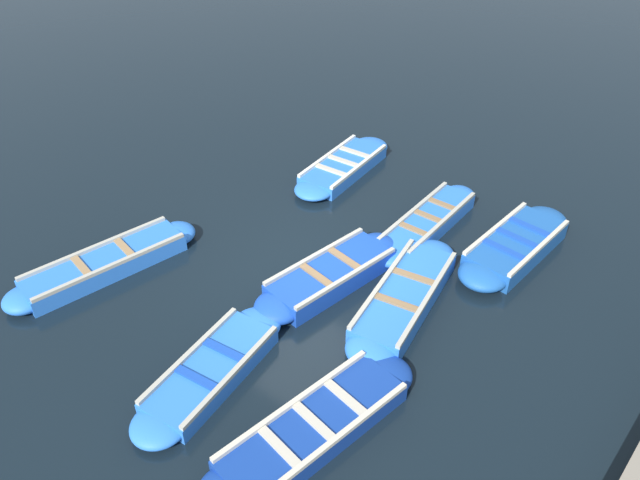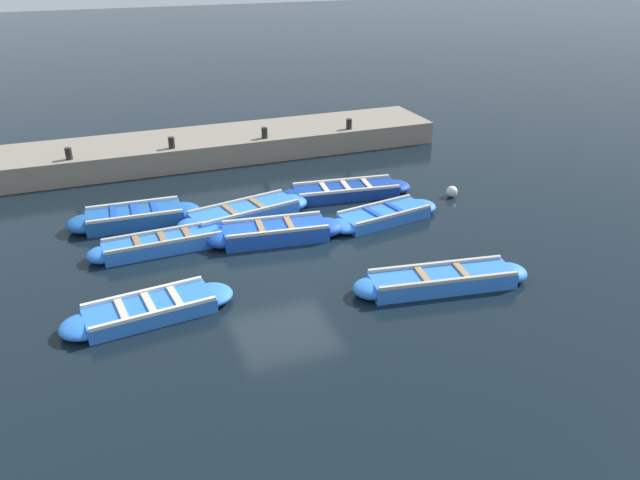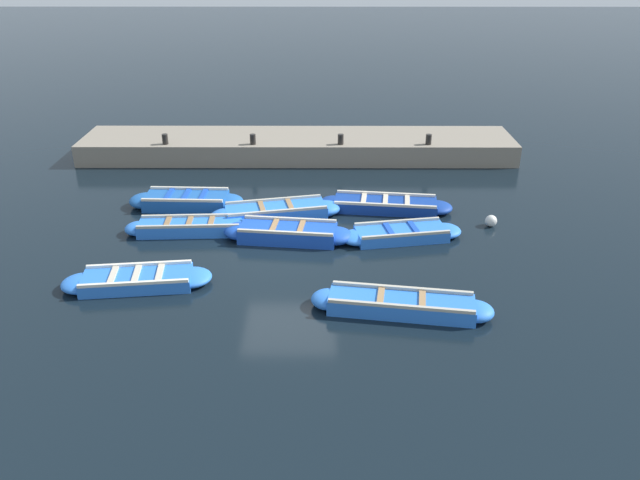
{
  "view_description": "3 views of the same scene",
  "coord_description": "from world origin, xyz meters",
  "px_view_note": "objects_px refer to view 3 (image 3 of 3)",
  "views": [
    {
      "loc": [
        -6.13,
        6.82,
        7.7
      ],
      "look_at": [
        0.41,
        -0.7,
        0.22
      ],
      "focal_mm": 35.0,
      "sensor_mm": 36.0,
      "label": 1
    },
    {
      "loc": [
        12.76,
        -3.96,
        6.65
      ],
      "look_at": [
        0.63,
        0.73,
        0.34
      ],
      "focal_mm": 35.0,
      "sensor_mm": 36.0,
      "label": 2
    },
    {
      "loc": [
        14.28,
        0.87,
        7.2
      ],
      "look_at": [
        0.16,
        0.82,
        0.28
      ],
      "focal_mm": 35.0,
      "sensor_mm": 36.0,
      "label": 3
    }
  ],
  "objects_px": {
    "boat_mid_row": "(385,205)",
    "boat_alongside": "(401,234)",
    "boat_stern_in": "(137,280)",
    "buoy_orange_near": "(491,221)",
    "bollard_mid_north": "(253,139)",
    "bollard_mid_south": "(341,139)",
    "bollard_north": "(165,139)",
    "boat_bow_out": "(288,233)",
    "bollard_south": "(429,139)",
    "boat_inner_gap": "(190,227)",
    "boat_end_of_row": "(401,305)",
    "boat_broadside": "(276,212)",
    "boat_outer_left": "(186,201)"
  },
  "relations": [
    {
      "from": "boat_mid_row",
      "to": "boat_alongside",
      "type": "bearing_deg",
      "value": 7.21
    },
    {
      "from": "boat_stern_in",
      "to": "boat_mid_row",
      "type": "bearing_deg",
      "value": 126.08
    },
    {
      "from": "boat_mid_row",
      "to": "buoy_orange_near",
      "type": "distance_m",
      "value": 3.02
    },
    {
      "from": "boat_alongside",
      "to": "bollard_mid_north",
      "type": "height_order",
      "value": "bollard_mid_north"
    },
    {
      "from": "bollard_mid_south",
      "to": "boat_mid_row",
      "type": "bearing_deg",
      "value": 16.85
    },
    {
      "from": "bollard_north",
      "to": "bollard_mid_south",
      "type": "bearing_deg",
      "value": 90.0
    },
    {
      "from": "boat_alongside",
      "to": "boat_bow_out",
      "type": "relative_size",
      "value": 0.96
    },
    {
      "from": "boat_bow_out",
      "to": "buoy_orange_near",
      "type": "xyz_separation_m",
      "value": [
        -0.87,
        5.53,
        -0.03
      ]
    },
    {
      "from": "bollard_mid_south",
      "to": "boat_stern_in",
      "type": "bearing_deg",
      "value": -30.05
    },
    {
      "from": "buoy_orange_near",
      "to": "bollard_north",
      "type": "bearing_deg",
      "value": -116.91
    },
    {
      "from": "boat_stern_in",
      "to": "bollard_south",
      "type": "xyz_separation_m",
      "value": [
        -8.37,
        7.85,
        0.77
      ]
    },
    {
      "from": "buoy_orange_near",
      "to": "bollard_mid_south",
      "type": "bearing_deg",
      "value": -141.82
    },
    {
      "from": "boat_stern_in",
      "to": "bollard_mid_south",
      "type": "bearing_deg",
      "value": 149.95
    },
    {
      "from": "boat_alongside",
      "to": "buoy_orange_near",
      "type": "xyz_separation_m",
      "value": [
        -0.82,
        2.56,
        0.01
      ]
    },
    {
      "from": "boat_mid_row",
      "to": "bollard_mid_south",
      "type": "xyz_separation_m",
      "value": [
        -3.97,
        -1.2,
        0.76
      ]
    },
    {
      "from": "boat_inner_gap",
      "to": "bollard_north",
      "type": "bearing_deg",
      "value": -161.55
    },
    {
      "from": "boat_end_of_row",
      "to": "boat_broadside",
      "type": "bearing_deg",
      "value": -148.65
    },
    {
      "from": "boat_broadside",
      "to": "bollard_mid_north",
      "type": "bearing_deg",
      "value": -166.72
    },
    {
      "from": "boat_broadside",
      "to": "bollard_north",
      "type": "height_order",
      "value": "bollard_north"
    },
    {
      "from": "boat_outer_left",
      "to": "bollard_north",
      "type": "bearing_deg",
      "value": -159.64
    },
    {
      "from": "bollard_south",
      "to": "buoy_orange_near",
      "type": "xyz_separation_m",
      "value": [
        5.09,
        0.99,
        -0.76
      ]
    },
    {
      "from": "boat_outer_left",
      "to": "boat_alongside",
      "type": "distance_m",
      "value": 6.43
    },
    {
      "from": "boat_bow_out",
      "to": "bollard_mid_north",
      "type": "xyz_separation_m",
      "value": [
        -5.96,
        -1.48,
        0.72
      ]
    },
    {
      "from": "bollard_north",
      "to": "buoy_orange_near",
      "type": "height_order",
      "value": "bollard_north"
    },
    {
      "from": "bollard_mid_north",
      "to": "buoy_orange_near",
      "type": "distance_m",
      "value": 8.7
    },
    {
      "from": "boat_stern_in",
      "to": "boat_end_of_row",
      "type": "bearing_deg",
      "value": 79.63
    },
    {
      "from": "boat_broadside",
      "to": "boat_alongside",
      "type": "bearing_deg",
      "value": 68.46
    },
    {
      "from": "boat_stern_in",
      "to": "boat_bow_out",
      "type": "relative_size",
      "value": 0.99
    },
    {
      "from": "bollard_mid_south",
      "to": "bollard_south",
      "type": "relative_size",
      "value": 1.0
    },
    {
      "from": "bollard_mid_north",
      "to": "boat_outer_left",
      "type": "bearing_deg",
      "value": -23.06
    },
    {
      "from": "boat_broadside",
      "to": "boat_alongside",
      "type": "xyz_separation_m",
      "value": [
        1.33,
        3.38,
        -0.04
      ]
    },
    {
      "from": "boat_alongside",
      "to": "boat_stern_in",
      "type": "distance_m",
      "value": 6.75
    },
    {
      "from": "boat_bow_out",
      "to": "buoy_orange_near",
      "type": "bearing_deg",
      "value": 98.96
    },
    {
      "from": "boat_mid_row",
      "to": "boat_bow_out",
      "type": "distance_m",
      "value": 3.38
    },
    {
      "from": "boat_alongside",
      "to": "bollard_south",
      "type": "xyz_separation_m",
      "value": [
        -5.91,
        1.57,
        0.77
      ]
    },
    {
      "from": "boat_outer_left",
      "to": "boat_end_of_row",
      "type": "relative_size",
      "value": 0.86
    },
    {
      "from": "bollard_mid_north",
      "to": "boat_mid_row",
      "type": "bearing_deg",
      "value": 46.73
    },
    {
      "from": "boat_alongside",
      "to": "boat_outer_left",
      "type": "bearing_deg",
      "value": -109.3
    },
    {
      "from": "boat_stern_in",
      "to": "buoy_orange_near",
      "type": "bearing_deg",
      "value": 110.35
    },
    {
      "from": "boat_inner_gap",
      "to": "boat_outer_left",
      "type": "height_order",
      "value": "boat_outer_left"
    },
    {
      "from": "bollard_south",
      "to": "boat_bow_out",
      "type": "bearing_deg",
      "value": -37.32
    },
    {
      "from": "boat_outer_left",
      "to": "bollard_mid_north",
      "type": "height_order",
      "value": "bollard_mid_north"
    },
    {
      "from": "bollard_mid_north",
      "to": "buoy_orange_near",
      "type": "bearing_deg",
      "value": 54.04
    },
    {
      "from": "bollard_mid_south",
      "to": "bollard_south",
      "type": "bearing_deg",
      "value": 90.0
    },
    {
      "from": "boat_inner_gap",
      "to": "boat_alongside",
      "type": "distance_m",
      "value": 5.63
    },
    {
      "from": "bollard_mid_north",
      "to": "buoy_orange_near",
      "type": "height_order",
      "value": "bollard_mid_north"
    },
    {
      "from": "boat_stern_in",
      "to": "bollard_north",
      "type": "height_order",
      "value": "bollard_north"
    },
    {
      "from": "boat_broadside",
      "to": "bollard_south",
      "type": "xyz_separation_m",
      "value": [
        -4.57,
        4.94,
        0.73
      ]
    },
    {
      "from": "boat_broadside",
      "to": "bollard_north",
      "type": "distance_m",
      "value": 6.18
    },
    {
      "from": "boat_outer_left",
      "to": "bollard_north",
      "type": "xyz_separation_m",
      "value": [
        -3.78,
        -1.4,
        0.72
      ]
    }
  ]
}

